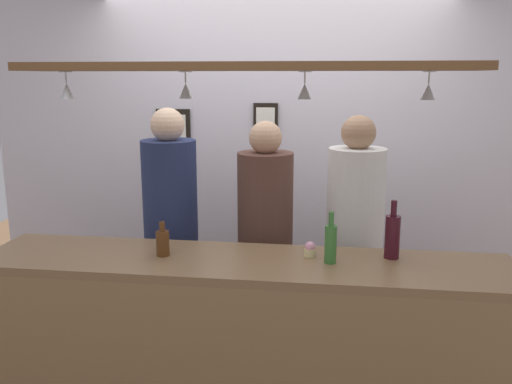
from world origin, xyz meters
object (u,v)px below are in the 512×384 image
Objects in this scene: person_middle_brown_shirt at (265,230)px; person_right_white_patterned_shirt at (355,229)px; bottle_beer_brown_stubby at (163,242)px; picture_frame_caricature at (174,132)px; bottle_beer_green_import at (331,243)px; bottle_wine_dark_red at (392,236)px; cupcake at (310,250)px; person_left_navy_shirt at (171,219)px; picture_frame_crest at (266,121)px.

person_middle_brown_shirt is 0.98× the size of person_right_white_patterned_shirt.
person_middle_brown_shirt is at bearing 53.71° from bottle_beer_brown_stubby.
picture_frame_caricature is at bearing 149.76° from person_right_white_patterned_shirt.
picture_frame_caricature reaches higher than bottle_beer_green_import.
bottle_beer_green_import is 0.87× the size of bottle_wine_dark_red.
bottle_beer_brown_stubby is 2.31× the size of cupcake.
person_left_navy_shirt is 0.64m from bottle_beer_brown_stubby.
bottle_beer_green_import is at bearing -103.37° from person_right_white_patterned_shirt.
person_middle_brown_shirt is at bearing 180.00° from person_right_white_patterned_shirt.
bottle_beer_green_import is 3.33× the size of cupcake.
person_left_navy_shirt is at bearing -122.99° from picture_frame_crest.
person_left_navy_shirt is at bearing 103.14° from bottle_beer_brown_stubby.
person_left_navy_shirt is 1.04m from cupcake.
person_right_white_patterned_shirt is 1.63m from picture_frame_caricature.
bottle_beer_brown_stubby is 1.53m from picture_frame_crest.
bottle_beer_green_import is 0.33m from bottle_wine_dark_red.
person_right_white_patterned_shirt is 1.18m from bottle_beer_brown_stubby.
person_right_white_patterned_shirt is at bearing -30.24° from picture_frame_caricature.
cupcake is (-0.25, -0.53, 0.03)m from person_right_white_patterned_shirt.
person_right_white_patterned_shirt is at bearing 108.18° from bottle_wine_dark_red.
picture_frame_crest reaches higher than picture_frame_caricature.
cupcake is (0.90, -0.53, 0.01)m from person_left_navy_shirt.
picture_frame_crest reaches higher than cupcake.
person_middle_brown_shirt is (0.60, 0.00, -0.05)m from person_left_navy_shirt.
person_left_navy_shirt is 22.63× the size of cupcake.
bottle_beer_green_import reaches higher than cupcake.
person_middle_brown_shirt reaches higher than bottle_wine_dark_red.
picture_frame_caricature is at bearing 180.00° from picture_frame_crest.
bottle_wine_dark_red is at bearing 20.47° from bottle_beer_green_import.
picture_frame_crest reaches higher than person_middle_brown_shirt.
person_left_navy_shirt reaches higher than cupcake.
person_left_navy_shirt is at bearing -75.92° from picture_frame_caricature.
person_left_navy_shirt reaches higher than bottle_beer_brown_stubby.
cupcake is at bearing 6.87° from bottle_beer_brown_stubby.
person_left_navy_shirt reaches higher than bottle_wine_dark_red.
person_right_white_patterned_shirt is at bearing 76.63° from bottle_beer_green_import.
picture_frame_caricature reaches higher than person_middle_brown_shirt.
person_left_navy_shirt is at bearing -180.00° from person_right_white_patterned_shirt.
person_right_white_patterned_shirt reaches higher than person_middle_brown_shirt.
bottle_beer_green_import is at bearing -70.57° from picture_frame_crest.
person_left_navy_shirt is 5.19× the size of picture_frame_caricature.
person_middle_brown_shirt is 0.61m from cupcake.
bottle_wine_dark_red is 0.42m from cupcake.
picture_frame_crest is at bearing 129.18° from person_right_white_patterned_shirt.
bottle_wine_dark_red is at bearing 6.06° from bottle_beer_brown_stubby.
picture_frame_caricature is at bearing 139.63° from bottle_wine_dark_red.
cupcake is at bearing -73.50° from picture_frame_crest.
bottle_beer_brown_stubby is at bearing -148.17° from person_right_white_patterned_shirt.
person_middle_brown_shirt is 6.51× the size of picture_frame_crest.
person_right_white_patterned_shirt reaches higher than cupcake.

